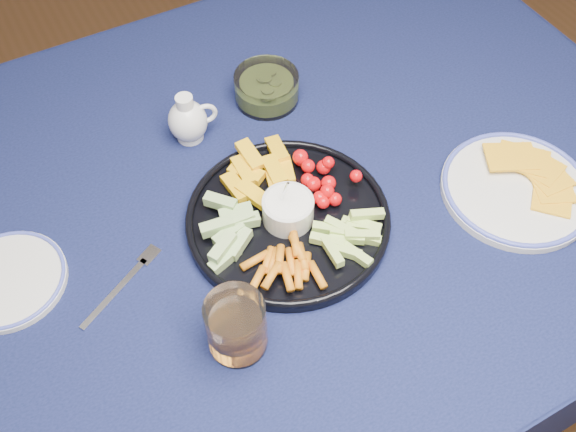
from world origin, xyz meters
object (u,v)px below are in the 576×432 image
dining_table (217,239)px  pickle_bowl (267,89)px  juice_tumbler (237,328)px  cheese_plate (517,187)px  creamer_pitcher (188,120)px  crudite_platter (287,217)px  side_plate_extra (8,280)px

dining_table → pickle_bowl: size_ratio=13.80×
juice_tumbler → cheese_plate: bearing=2.6°
creamer_pitcher → pickle_bowl: size_ratio=0.80×
dining_table → juice_tumbler: 0.28m
juice_tumbler → crudite_platter: bearing=43.2°
cheese_plate → creamer_pitcher: bearing=138.6°
pickle_bowl → juice_tumbler: bearing=-122.1°
dining_table → side_plate_extra: side_plate_extra is taller
pickle_bowl → juice_tumbler: (-0.27, -0.43, 0.02)m
cheese_plate → side_plate_extra: bearing=163.8°
crudite_platter → side_plate_extra: (-0.43, 0.11, -0.01)m
pickle_bowl → side_plate_extra: (-0.53, -0.17, -0.02)m
crudite_platter → cheese_plate: size_ratio=1.32×
dining_table → pickle_bowl: bearing=43.3°
pickle_bowl → dining_table: bearing=-136.7°
cheese_plate → side_plate_extra: size_ratio=1.41×
side_plate_extra → cheese_plate: bearing=-16.2°
creamer_pitcher → side_plate_extra: size_ratio=0.54×
dining_table → pickle_bowl: (0.20, 0.19, 0.11)m
crudite_platter → pickle_bowl: size_ratio=2.74×
pickle_bowl → cheese_plate: 0.48m
dining_table → juice_tumbler: size_ratio=16.59×
dining_table → creamer_pitcher: creamer_pitcher is taller
dining_table → side_plate_extra: (-0.33, 0.02, 0.10)m
cheese_plate → juice_tumbler: bearing=-177.4°
crudite_platter → dining_table: bearing=137.7°
crudite_platter → pickle_bowl: 0.30m
crudite_platter → juice_tumbler: size_ratio=3.30×
cheese_plate → juice_tumbler: 0.53m
creamer_pitcher → juice_tumbler: juice_tumbler is taller
crudite_platter → side_plate_extra: bearing=166.0°
crudite_platter → side_plate_extra: size_ratio=1.86×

